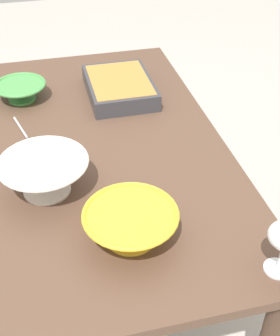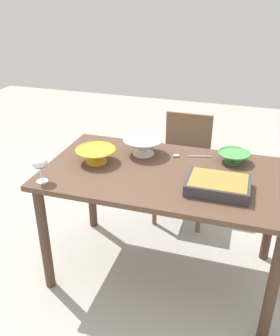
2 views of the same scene
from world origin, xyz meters
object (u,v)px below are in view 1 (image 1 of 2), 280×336
object	(u,v)px
serving_bowl	(132,224)
serving_spoon	(29,141)
mixing_bowl	(21,90)
small_bowl	(45,174)
dining_table	(103,168)
casserole_dish	(120,86)

from	to	relation	value
serving_bowl	serving_spoon	size ratio (longest dim) A/B	1.03
serving_bowl	serving_spoon	bearing A→B (deg)	-154.88
mixing_bowl	small_bowl	distance (m)	0.58
dining_table	serving_bowl	xyz separation A→B (m)	(0.45, 0.00, 0.16)
dining_table	mixing_bowl	world-z (taller)	mixing_bowl
casserole_dish	dining_table	bearing A→B (deg)	-22.08
mixing_bowl	serving_spoon	xyz separation A→B (m)	(0.31, 0.01, -0.03)
serving_bowl	serving_spoon	xyz separation A→B (m)	(-0.51, -0.24, -0.04)
dining_table	serving_bowl	size ratio (longest dim) A/B	5.80
dining_table	serving_bowl	distance (m)	0.47
mixing_bowl	serving_spoon	distance (m)	0.31
dining_table	serving_bowl	world-z (taller)	serving_bowl
small_bowl	serving_bowl	bearing A→B (deg)	39.32
mixing_bowl	serving_spoon	bearing A→B (deg)	2.26
small_bowl	serving_spoon	bearing A→B (deg)	-171.86
casserole_dish	mixing_bowl	size ratio (longest dim) A/B	1.67
serving_spoon	serving_bowl	bearing A→B (deg)	25.12
small_bowl	serving_bowl	world-z (taller)	small_bowl
small_bowl	serving_spoon	distance (m)	0.27
dining_table	small_bowl	distance (m)	0.33
small_bowl	serving_bowl	xyz separation A→B (m)	(0.25, 0.20, -0.01)
casserole_dish	serving_bowl	bearing A→B (deg)	-9.36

